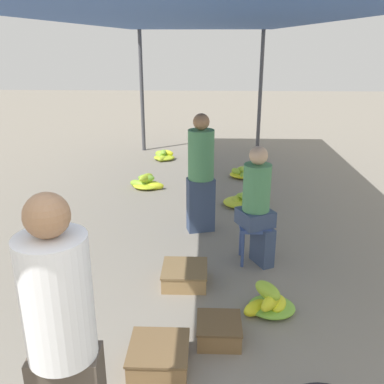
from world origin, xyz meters
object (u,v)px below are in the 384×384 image
(stool, at_px, (254,232))
(vendor_seated, at_px, (258,204))
(banana_pile_left_1, at_px, (164,156))
(banana_pile_right_0, at_px, (269,303))
(crate_mid, at_px, (159,357))
(vendor_foreground, at_px, (62,339))
(banana_pile_left_0, at_px, (146,183))
(banana_pile_right_2, at_px, (245,173))
(crate_far, at_px, (185,275))
(banana_pile_right_1, at_px, (244,200))
(crate_near, at_px, (219,331))
(shopper_walking_mid, at_px, (201,172))

(stool, bearing_deg, vendor_seated, -26.07)
(vendor_seated, relative_size, banana_pile_left_1, 2.38)
(stool, relative_size, banana_pile_right_0, 0.86)
(vendor_seated, xyz_separation_m, banana_pile_left_1, (-1.48, 4.31, -0.63))
(banana_pile_left_1, height_order, crate_mid, crate_mid)
(banana_pile_left_1, bearing_deg, vendor_foreground, -88.73)
(banana_pile_left_0, xyz_separation_m, banana_pile_right_2, (1.73, 0.64, -0.01))
(vendor_foreground, height_order, banana_pile_right_2, vendor_foreground)
(banana_pile_right_0, distance_m, crate_far, 0.94)
(banana_pile_right_1, xyz_separation_m, crate_mid, (-0.92, -3.49, 0.03))
(banana_pile_left_1, xyz_separation_m, banana_pile_right_2, (1.62, -1.19, -0.00))
(banana_pile_left_0, height_order, crate_mid, banana_pile_left_0)
(stool, distance_m, banana_pile_right_0, 1.01)
(banana_pile_left_0, distance_m, crate_far, 3.09)
(banana_pile_left_0, xyz_separation_m, banana_pile_left_1, (0.11, 1.83, -0.01))
(banana_pile_left_1, height_order, crate_near, banana_pile_left_1)
(crate_near, distance_m, crate_mid, 0.59)
(banana_pile_left_1, xyz_separation_m, shopper_walking_mid, (0.84, -3.48, 0.73))
(stool, xyz_separation_m, crate_far, (-0.76, -0.50, -0.27))
(vendor_seated, height_order, crate_far, vendor_seated)
(vendor_foreground, relative_size, crate_mid, 3.79)
(banana_pile_left_0, xyz_separation_m, crate_far, (0.81, -2.98, 0.00))
(stool, distance_m, banana_pile_left_1, 4.55)
(crate_far, bearing_deg, banana_pile_right_1, 70.79)
(vendor_seated, height_order, banana_pile_right_0, vendor_seated)
(crate_mid, bearing_deg, banana_pile_right_2, 77.72)
(vendor_foreground, relative_size, vendor_seated, 1.28)
(banana_pile_left_1, bearing_deg, crate_mid, -84.67)
(vendor_foreground, xyz_separation_m, crate_near, (0.88, 1.14, -0.81))
(banana_pile_left_1, distance_m, banana_pile_right_0, 5.49)
(stool, xyz_separation_m, banana_pile_left_1, (-1.46, 4.30, -0.28))
(banana_pile_right_2, bearing_deg, vendor_foreground, -104.57)
(stool, xyz_separation_m, banana_pile_right_0, (0.06, -0.97, -0.26))
(banana_pile_right_1, relative_size, banana_pile_right_2, 1.09)
(banana_pile_left_1, bearing_deg, crate_near, -79.69)
(banana_pile_right_0, xyz_separation_m, banana_pile_right_2, (0.11, 4.09, -0.02))
(vendor_foreground, distance_m, banana_pile_left_1, 6.88)
(banana_pile_left_1, height_order, crate_far, banana_pile_left_1)
(crate_near, relative_size, crate_far, 0.80)
(banana_pile_right_1, xyz_separation_m, crate_far, (-0.79, -2.26, 0.02))
(banana_pile_right_1, height_order, crate_near, banana_pile_right_1)
(vendor_seated, xyz_separation_m, banana_pile_right_0, (0.04, -0.96, -0.61))
(vendor_foreground, xyz_separation_m, shopper_walking_mid, (0.69, 3.35, -0.09))
(vendor_seated, height_order, banana_pile_left_1, vendor_seated)
(banana_pile_right_0, height_order, shopper_walking_mid, shopper_walking_mid)
(vendor_seated, xyz_separation_m, banana_pile_right_2, (0.14, 3.13, -0.63))
(banana_pile_right_2, xyz_separation_m, shopper_walking_mid, (-0.78, -2.30, 0.73))
(banana_pile_left_1, distance_m, crate_mid, 6.06)
(vendor_seated, distance_m, banana_pile_right_2, 3.19)
(banana_pile_right_1, bearing_deg, shopper_walking_mid, -124.43)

